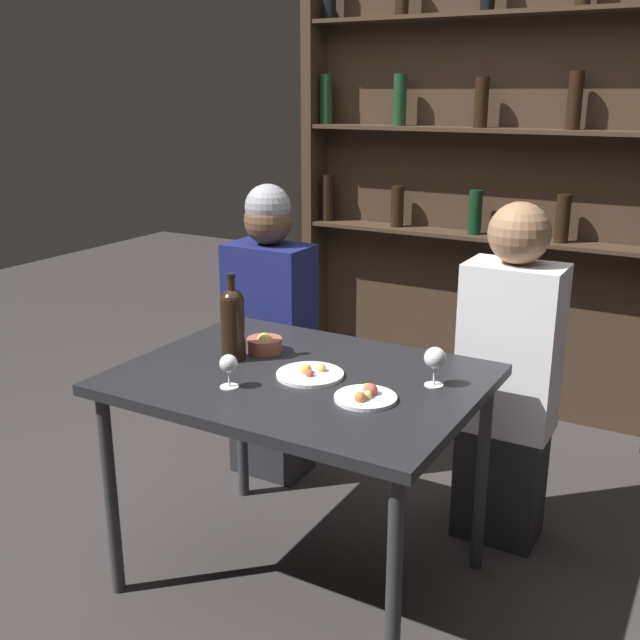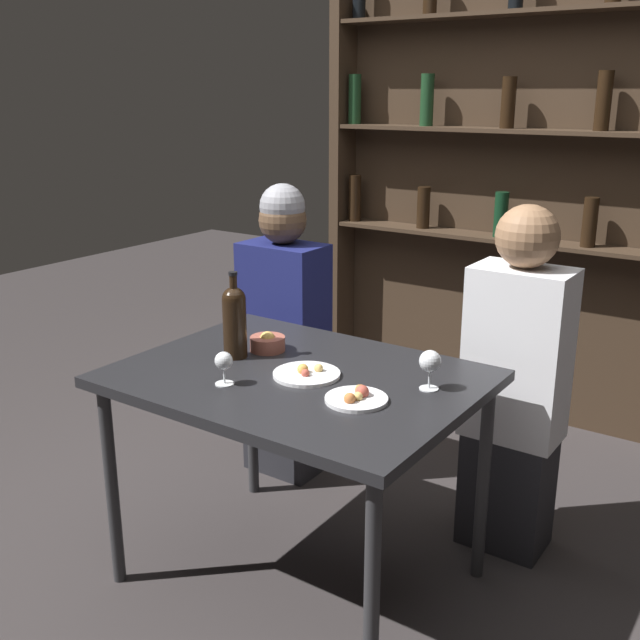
% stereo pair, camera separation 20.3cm
% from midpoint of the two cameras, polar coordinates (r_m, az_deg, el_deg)
% --- Properties ---
extents(ground_plane, '(10.00, 10.00, 0.00)m').
position_cam_midpoint_polar(ground_plane, '(2.81, 0.59, -19.00)').
color(ground_plane, '#332D2D').
extents(dining_table, '(1.15, 0.87, 0.77)m').
position_cam_midpoint_polar(dining_table, '(2.47, 0.64, -5.68)').
color(dining_table, black).
rests_on(dining_table, ground_plane).
extents(wine_rack_wall, '(1.93, 0.21, 2.26)m').
position_cam_midpoint_polar(wine_rack_wall, '(3.90, 15.52, 9.24)').
color(wine_rack_wall, '#38281C').
rests_on(wine_rack_wall, ground_plane).
extents(wine_bottle, '(0.08, 0.08, 0.30)m').
position_cam_midpoint_polar(wine_bottle, '(2.55, -4.28, 0.06)').
color(wine_bottle, black).
rests_on(wine_bottle, dining_table).
extents(wine_glass_0, '(0.07, 0.07, 0.13)m').
position_cam_midpoint_polar(wine_glass_0, '(2.32, 10.87, -3.23)').
color(wine_glass_0, silver).
rests_on(wine_glass_0, dining_table).
extents(wine_glass_1, '(0.06, 0.06, 0.11)m').
position_cam_midpoint_polar(wine_glass_1, '(2.34, -4.89, -3.28)').
color(wine_glass_1, silver).
rests_on(wine_glass_1, dining_table).
extents(food_plate_0, '(0.22, 0.22, 0.04)m').
position_cam_midpoint_polar(food_plate_0, '(2.42, 1.41, -4.13)').
color(food_plate_0, white).
rests_on(food_plate_0, dining_table).
extents(food_plate_1, '(0.19, 0.19, 0.04)m').
position_cam_midpoint_polar(food_plate_1, '(2.24, 5.45, -5.93)').
color(food_plate_1, white).
rests_on(food_plate_1, dining_table).
extents(snack_bowl, '(0.12, 0.12, 0.07)m').
position_cam_midpoint_polar(snack_bowl, '(2.65, -1.83, -1.77)').
color(snack_bowl, '#995142').
rests_on(snack_bowl, dining_table).
extents(seated_person_left, '(0.36, 0.22, 1.29)m').
position_cam_midpoint_polar(seated_person_left, '(3.25, -0.96, -1.23)').
color(seated_person_left, '#26262B').
rests_on(seated_person_left, ground_plane).
extents(seated_person_right, '(0.34, 0.22, 1.29)m').
position_cam_midpoint_polar(seated_person_right, '(2.81, 16.64, -5.17)').
color(seated_person_right, '#26262B').
rests_on(seated_person_right, ground_plane).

